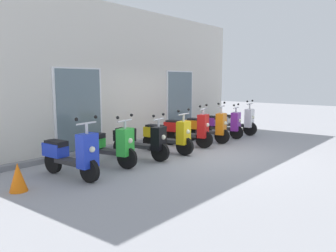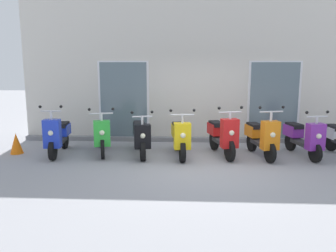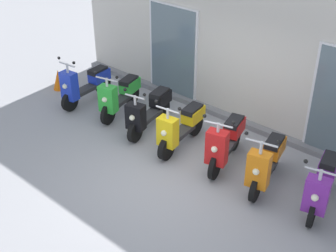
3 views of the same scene
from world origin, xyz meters
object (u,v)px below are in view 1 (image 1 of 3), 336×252
Objects in this scene: scooter_blue at (71,154)px; scooter_orange at (208,127)px; scooter_black at (141,141)px; scooter_yellow at (168,136)px; curb_bollard at (247,120)px; traffic_cone at (18,177)px; scooter_red at (188,130)px; scooter_green at (109,145)px; scooter_purple at (222,124)px; scooter_white at (236,121)px.

scooter_blue is 4.97m from scooter_orange.
scooter_black is (2.04, 0.08, -0.02)m from scooter_blue.
curb_bollard is (5.48, 0.45, -0.13)m from scooter_yellow.
scooter_orange is 6.07m from traffic_cone.
scooter_blue is 1.01× the size of scooter_yellow.
traffic_cone is at bearing -179.24° from scooter_red.
scooter_blue is 3.01m from scooter_yellow.
scooter_green reaches higher than curb_bollard.
scooter_yellow is 1.96m from scooter_orange.
scooter_blue is 1.07× the size of scooter_orange.
scooter_purple is (1.95, 0.03, -0.02)m from scooter_red.
scooter_yellow is 2.27× the size of curb_bollard.
scooter_blue is 1.11m from traffic_cone.
scooter_yellow is at bearing -179.37° from scooter_orange.
scooter_yellow is 1.03× the size of scooter_purple.
traffic_cone is (-8.07, -0.09, -0.23)m from scooter_white.
scooter_yellow is at bearing -3.95° from scooter_green.
scooter_purple is at bearing 0.61° from scooter_black.
scooter_purple is at bearing 0.91° from scooter_red.
scooter_white is (2.94, 0.02, -0.03)m from scooter_red.
scooter_red is at bearing -175.35° from curb_bollard.
scooter_yellow reaches higher than traffic_cone.
scooter_red is 5.14m from traffic_cone.
scooter_orange is at bearing -4.26° from scooter_red.
scooter_yellow is at bearing -4.73° from scooter_black.
scooter_green is (1.07, 0.13, 0.01)m from scooter_blue.
scooter_blue is 1.08m from scooter_green.
scooter_red is (1.03, 0.09, 0.04)m from scooter_yellow.
scooter_green is at bearing 179.80° from scooter_white.
scooter_red is at bearing -179.09° from scooter_purple.
curb_bollard is (1.51, 0.34, -0.14)m from scooter_white.
scooter_blue is at bearing -177.80° from scooter_black.
traffic_cone is (-9.58, -0.43, -0.09)m from curb_bollard.
scooter_white is 2.34× the size of curb_bollard.
traffic_cone is at bearing -177.05° from scooter_green.
scooter_yellow is at bearing -177.65° from scooter_purple.
scooter_red reaches higher than traffic_cone.
scooter_blue is 6.00m from scooter_purple.
scooter_orange reaches higher than scooter_yellow.
curb_bollard is (4.45, 0.36, -0.17)m from scooter_red.
scooter_blue reaches higher than scooter_yellow.
scooter_blue is 1.02× the size of scooter_red.
curb_bollard is (2.50, 0.33, -0.14)m from scooter_purple.
scooter_black is at bearing -176.68° from curb_bollard.
scooter_blue is 2.05m from scooter_black.
traffic_cone is at bearing 179.99° from scooter_orange.
curb_bollard is at bearing 7.55° from scooter_purple.
scooter_red reaches higher than scooter_purple.
scooter_orange is at bearing -177.38° from scooter_white.
scooter_red is at bearing -179.57° from scooter_white.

